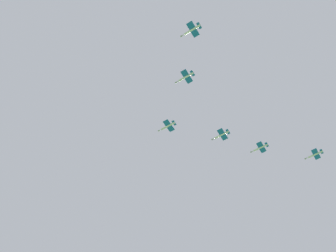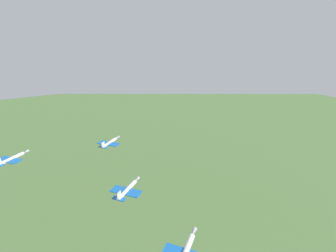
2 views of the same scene
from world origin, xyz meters
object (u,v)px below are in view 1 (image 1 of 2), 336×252
object	(u,v)px
jet_starboard_inner	(221,135)
jet_port_trail	(315,155)
jet_port_inner	(185,77)
jet_port_outer	(192,30)
jet_starboard_outer	(260,148)
jet_lead	(168,126)

from	to	relation	value
jet_starboard_inner	jet_port_trail	xyz separation A→B (m)	(54.85, -6.70, 0.08)
jet_port_inner	jet_starboard_inner	xyz separation A→B (m)	(30.84, 24.07, -1.62)
jet_starboard_inner	jet_port_outer	size ratio (longest dim) A/B	1.00
jet_port_trail	jet_starboard_inner	bearing A→B (deg)	135.07
jet_port_inner	jet_starboard_outer	xyz separation A→B (m)	(55.19, 24.66, -0.59)
jet_lead	jet_port_inner	xyz separation A→B (m)	(-1.62, -29.71, 0.81)
jet_port_inner	jet_port_trail	distance (m)	87.44
jet_port_outer	jet_port_trail	size ratio (longest dim) A/B	1.00
jet_starboard_inner	jet_lead	bearing A→B (deg)	131.09
jet_lead	jet_port_outer	size ratio (longest dim) A/B	1.00
jet_lead	jet_port_inner	size ratio (longest dim) A/B	1.00
jet_port_inner	jet_starboard_inner	distance (m)	39.15
jet_lead	jet_starboard_inner	world-z (taller)	jet_lead
jet_port_outer	jet_starboard_outer	world-z (taller)	jet_starboard_outer
jet_port_inner	jet_port_outer	bearing A→B (deg)	-143.43
jet_port_inner	jet_port_trail	bearing A→B (deg)	-26.51
jet_port_inner	jet_starboard_inner	bearing A→B (deg)	0.00
jet_lead	jet_port_outer	xyz separation A→B (m)	(-8.12, -53.19, -0.22)
jet_starboard_outer	jet_port_trail	distance (m)	31.37
jet_port_inner	jet_port_outer	xyz separation A→B (m)	(-6.49, -23.47, -1.03)
jet_lead	jet_starboard_inner	size ratio (longest dim) A/B	1.00
jet_port_trail	jet_lead	bearing A→B (deg)	133.68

